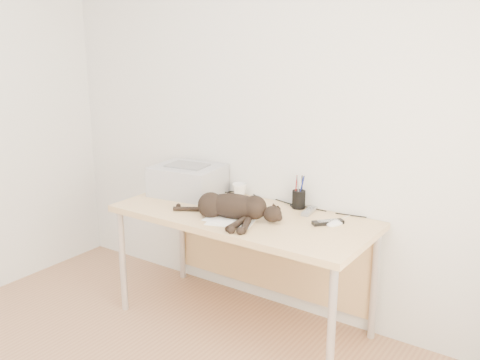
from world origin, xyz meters
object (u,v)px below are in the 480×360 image
Objects in this scene: desk at (250,230)px; mouse at (335,221)px; mug at (239,190)px; cat at (231,207)px; printer at (188,180)px; pen_cup at (299,199)px.

mouse is (0.55, 0.05, 0.15)m from desk.
cat is at bearing -62.34° from mug.
mug is at bearing 23.71° from printer.
printer is at bearing 174.66° from desk.
mouse is (0.32, -0.15, -0.04)m from pen_cup.
mug is (0.33, 0.14, -0.05)m from printer.
desk is 16.08× the size of mug.
cat is (-0.01, -0.20, 0.20)m from desk.
cat is 0.61m from mouse.
mouse reaches higher than desk.
desk is at bearing -156.76° from mouse.
mug is at bearing 137.65° from desk.
printer is 0.59m from cat.
mug is at bearing -172.87° from mouse.
cat is 0.47m from pen_cup.
pen_cup is (0.23, 0.20, 0.19)m from desk.
desk is at bearing -42.35° from mug.
mug is 0.77m from mouse.
desk is 0.57m from mouse.
printer is 0.69× the size of cat.
printer is 0.36m from mug.
printer is 0.79m from pen_cup.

